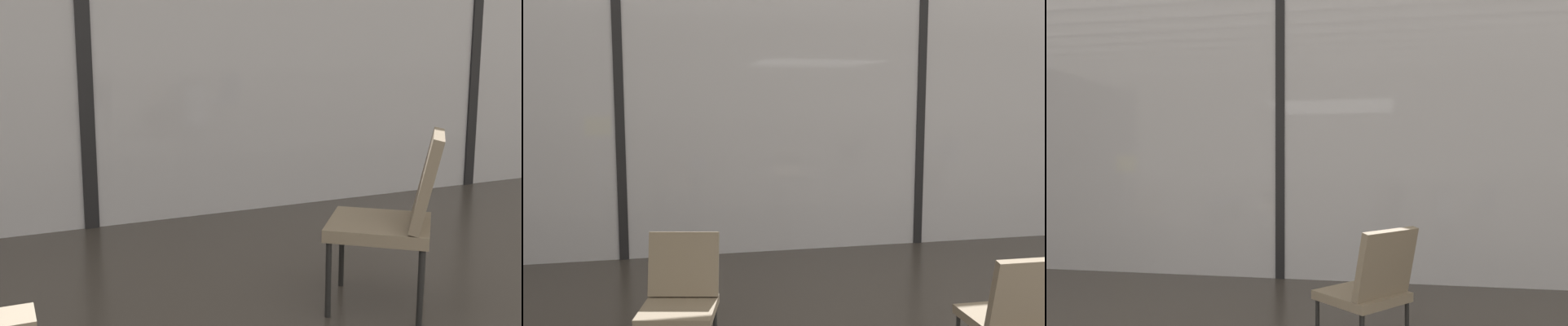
{
  "view_description": "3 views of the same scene",
  "coord_description": "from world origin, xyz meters",
  "views": [
    {
      "loc": [
        -0.76,
        0.73,
        1.24
      ],
      "look_at": [
        0.63,
        3.68,
        0.66
      ],
      "focal_mm": 43.27,
      "sensor_mm": 36.0,
      "label": 1
    },
    {
      "loc": [
        -2.97,
        -1.08,
        1.79
      ],
      "look_at": [
        -1.66,
        5.28,
        1.02
      ],
      "focal_mm": 38.19,
      "sensor_mm": 36.0,
      "label": 2
    },
    {
      "loc": [
        1.21,
        -0.08,
        1.28
      ],
      "look_at": [
        0.54,
        3.77,
        1.29
      ],
      "focal_mm": 33.21,
      "sensor_mm": 36.0,
      "label": 3
    }
  ],
  "objects": [
    {
      "name": "lounge_chair_2",
      "position": [
        1.09,
        3.09,
        0.49
      ],
      "size": [
        0.71,
        0.71,
        0.87
      ],
      "rotation": [
        0.0,
        0.0,
        4.0
      ],
      "color": "#7F705B",
      "rests_on": "ground"
    }
  ]
}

